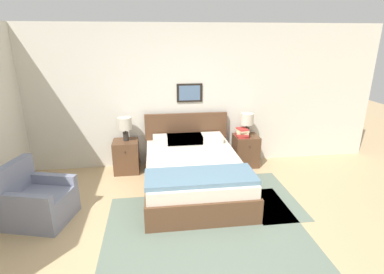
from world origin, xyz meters
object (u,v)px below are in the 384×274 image
at_px(nightstand_by_door, 246,150).
at_px(table_lamp_by_door, 247,120).
at_px(armchair, 37,202).
at_px(nightstand_near_window, 126,156).
at_px(table_lamp_near_window, 125,125).
at_px(bed, 193,172).

bearing_deg(nightstand_by_door, table_lamp_by_door, 94.00).
relative_size(armchair, nightstand_near_window, 1.52).
xyz_separation_m(nightstand_near_window, table_lamp_near_window, (0.01, 0.02, 0.59)).
bearing_deg(bed, table_lamp_by_door, 37.00).
distance_m(bed, table_lamp_by_door, 1.52).
bearing_deg(armchair, table_lamp_near_window, 158.75).
bearing_deg(bed, nightstand_near_window, 143.70).
bearing_deg(nightstand_near_window, table_lamp_by_door, 0.57).
bearing_deg(table_lamp_near_window, table_lamp_by_door, 0.00).
height_order(armchair, table_lamp_near_window, table_lamp_near_window).
bearing_deg(bed, armchair, -164.51).
xyz_separation_m(armchair, table_lamp_by_door, (3.30, 1.45, 0.61)).
xyz_separation_m(nightstand_near_window, table_lamp_by_door, (2.24, 0.02, 0.59)).
bearing_deg(armchair, bed, 120.84).
height_order(armchair, nightstand_near_window, armchair).
distance_m(bed, nightstand_near_window, 1.39).
height_order(bed, armchair, bed).
xyz_separation_m(armchair, table_lamp_near_window, (1.08, 1.45, 0.61)).
height_order(bed, nightstand_by_door, bed).
relative_size(bed, nightstand_by_door, 3.60).
xyz_separation_m(nightstand_by_door, table_lamp_near_window, (-2.23, 0.02, 0.59)).
height_order(bed, nightstand_near_window, bed).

